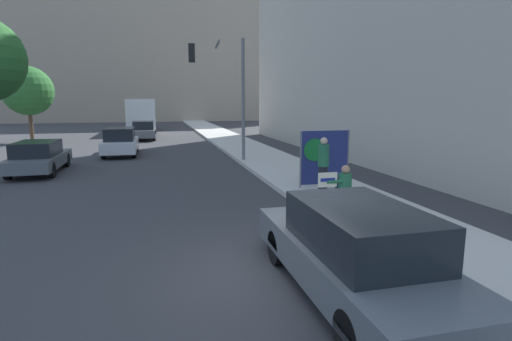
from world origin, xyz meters
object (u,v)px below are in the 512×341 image
Objects in this scene: car_on_road_distant at (144,130)px; city_bus_on_road at (142,113)px; traffic_light_pole at (224,80)px; car_on_road_nearest at (38,157)px; parked_car_curbside at (355,252)px; car_on_road_midblock at (120,142)px; jogger_on_sidewalk at (323,165)px; street_tree_midblock at (28,91)px; seated_protester at (346,187)px; protest_banner at (324,157)px.

city_bus_on_road is (-0.30, 9.18, 1.11)m from car_on_road_distant.
traffic_light_pole is 1.27× the size of car_on_road_nearest.
car_on_road_distant is (-4.20, 13.66, -3.29)m from traffic_light_pole.
traffic_light_pole is at bearing -72.92° from car_on_road_distant.
car_on_road_midblock reaches higher than parked_car_curbside.
jogger_on_sidewalk is 0.39× the size of car_on_road_distant.
parked_car_curbside is 18.91m from car_on_road_midblock.
jogger_on_sidewalk is at bearing -35.91° from car_on_road_nearest.
traffic_light_pole is 18.41m from street_tree_midblock.
seated_protester is 0.11× the size of city_bus_on_road.
city_bus_on_road is (0.74, 18.49, 1.08)m from car_on_road_midblock.
seated_protester is at bearing -44.29° from car_on_road_nearest.
city_bus_on_road reaches higher than car_on_road_distant.
car_on_road_midblock is 0.79× the size of street_tree_midblock.
seated_protester is 0.27× the size of car_on_road_distant.
protest_banner is at bearing 69.91° from parked_car_curbside.
parked_car_curbside is at bearing -82.17° from car_on_road_distant.
traffic_light_pole is at bearing -48.31° from street_tree_midblock.
jogger_on_sidewalk is (0.32, 2.17, 0.23)m from seated_protester.
city_bus_on_road is (-4.09, 36.78, 1.10)m from parked_car_curbside.
car_on_road_nearest is at bearing -105.42° from car_on_road_distant.
car_on_road_nearest is at bearing -98.84° from city_bus_on_road.
protest_banner reaches higher than car_on_road_distant.
street_tree_midblock is at bearing 105.81° from car_on_road_nearest.
seated_protester is at bearing -65.19° from car_on_road_midblock.
jogger_on_sidewalk is 0.37× the size of parked_car_curbside.
traffic_light_pole is 1.04× the size of street_tree_midblock.
traffic_light_pole is at bearing -78.86° from city_bus_on_road.
jogger_on_sidewalk is 25.86m from street_tree_midblock.
parked_car_curbside is at bearing -75.21° from car_on_road_midblock.
car_on_road_distant is at bearing 74.58° from car_on_road_nearest.
car_on_road_distant is (-5.61, 23.68, -0.10)m from seated_protester.
jogger_on_sidewalk is at bearing -60.27° from car_on_road_midblock.
parked_car_curbside is at bearing 68.28° from jogger_on_sidewalk.
car_on_road_midblock is 9.37m from car_on_road_distant.
traffic_light_pole is at bearing 107.04° from protest_banner.
car_on_road_nearest is 0.41× the size of city_bus_on_road.
car_on_road_nearest is 14.88m from car_on_road_distant.
parked_car_curbside is 1.05× the size of car_on_road_nearest.
street_tree_midblock reaches higher than jogger_on_sidewalk.
city_bus_on_road is at bearing 91.87° from car_on_road_distant.
jogger_on_sidewalk is 0.30× the size of traffic_light_pole.
jogger_on_sidewalk reaches higher than seated_protester.
city_bus_on_road is at bearing 81.16° from car_on_road_nearest.
car_on_road_distant is at bearing 97.83° from parked_car_curbside.
car_on_road_nearest is at bearing -120.14° from car_on_road_midblock.
street_tree_midblock is (-7.01, 9.40, 2.99)m from car_on_road_midblock.
jogger_on_sidewalk is 0.32× the size of street_tree_midblock.
city_bus_on_road is 12.10m from street_tree_midblock.
city_bus_on_road is at bearing 99.31° from seated_protester.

